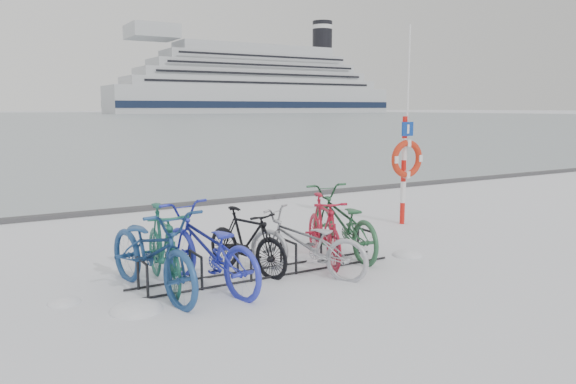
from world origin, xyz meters
TOP-DOWN VIEW (x-y plane):
  - ground at (0.00, 0.00)m, footprint 900.00×900.00m
  - quay_edge at (0.00, 5.90)m, footprint 400.00×0.25m
  - bike_rack at (0.00, 0.00)m, footprint 4.00×0.48m
  - lifebuoy_station at (4.08, 1.67)m, footprint 0.77×0.22m
  - cruise_ferry at (107.04, 214.24)m, footprint 126.23×23.83m
  - bike_0 at (-1.66, -0.00)m, footprint 1.18×2.35m
  - bike_1 at (-1.45, 0.22)m, footprint 0.70×1.90m
  - bike_2 at (-0.95, -0.13)m, footprint 1.21×2.27m
  - bike_3 at (-0.19, 0.26)m, footprint 0.93×1.69m
  - bike_4 at (0.47, -0.32)m, footprint 1.54×1.95m
  - bike_5 at (1.11, 0.20)m, footprint 1.02×1.85m
  - bike_6 at (1.61, 0.40)m, footprint 1.00×2.22m
  - snow_drifts at (-0.48, -0.04)m, footprint 5.63×1.69m

SIDE VIEW (x-z plane):
  - ground at x=0.00m, z-range 0.00..0.00m
  - snow_drifts at x=-0.48m, z-range -0.11..0.11m
  - quay_edge at x=0.00m, z-range 0.00..0.10m
  - bike_rack at x=0.00m, z-range -0.05..0.41m
  - bike_3 at x=-0.19m, z-range 0.00..0.98m
  - bike_4 at x=0.47m, z-range 0.00..0.99m
  - bike_5 at x=1.11m, z-range 0.00..1.07m
  - bike_1 at x=-1.45m, z-range 0.00..1.12m
  - bike_6 at x=1.61m, z-range 0.00..1.13m
  - bike_2 at x=-0.95m, z-range 0.00..1.13m
  - bike_0 at x=-1.66m, z-range 0.00..1.18m
  - lifebuoy_station at x=4.08m, z-range -0.66..3.35m
  - cruise_ferry at x=107.04m, z-range -9.44..32.03m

